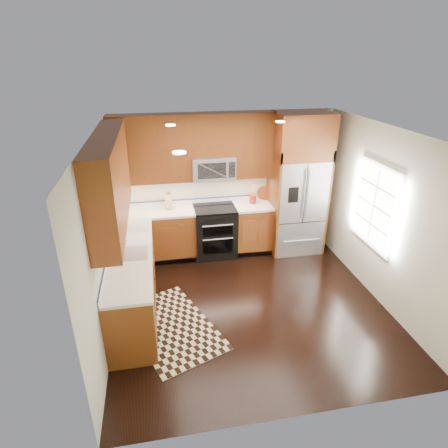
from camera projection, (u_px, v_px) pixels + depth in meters
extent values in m
plane|color=black|center=(249.00, 304.00, 5.75)|extent=(4.00, 4.00, 0.00)
cube|color=beige|center=(225.00, 183.00, 6.99)|extent=(4.00, 0.02, 2.60)
cube|color=beige|center=(103.00, 239.00, 4.87)|extent=(0.02, 4.00, 2.60)
cube|color=beige|center=(382.00, 217.00, 5.54)|extent=(0.02, 4.00, 2.60)
cube|color=white|center=(375.00, 206.00, 5.67)|extent=(0.04, 1.10, 1.30)
cube|color=white|center=(374.00, 206.00, 5.67)|extent=(0.02, 0.95, 1.15)
cube|color=brown|center=(157.00, 236.00, 6.86)|extent=(1.37, 0.60, 0.90)
cube|color=brown|center=(253.00, 228.00, 7.16)|extent=(0.72, 0.60, 0.90)
cube|color=brown|center=(133.00, 283.00, 5.45)|extent=(0.60, 2.40, 0.90)
cube|color=white|center=(197.00, 210.00, 6.79)|extent=(2.85, 0.62, 0.04)
cube|color=white|center=(130.00, 255.00, 5.26)|extent=(0.62, 2.40, 0.04)
cube|color=brown|center=(194.00, 159.00, 6.53)|extent=(2.85, 0.33, 0.75)
cube|color=brown|center=(112.00, 195.00, 4.86)|extent=(0.33, 2.40, 0.75)
cube|color=brown|center=(193.00, 125.00, 6.29)|extent=(2.85, 0.33, 0.40)
cube|color=brown|center=(106.00, 151.00, 4.62)|extent=(0.33, 2.40, 0.40)
cube|color=black|center=(215.00, 232.00, 7.01)|extent=(0.76, 0.64, 0.92)
cube|color=black|center=(215.00, 208.00, 6.81)|extent=(0.76, 0.60, 0.02)
cube|color=black|center=(218.00, 231.00, 6.66)|extent=(0.55, 0.01, 0.18)
cube|color=black|center=(218.00, 247.00, 6.79)|extent=(0.55, 0.01, 0.28)
cylinder|color=#B2B2B7|center=(218.00, 226.00, 6.59)|extent=(0.55, 0.02, 0.02)
cylinder|color=#B2B2B7|center=(218.00, 239.00, 6.70)|extent=(0.55, 0.02, 0.02)
cube|color=#B2B2B7|center=(213.00, 168.00, 6.62)|extent=(0.76, 0.40, 0.42)
cube|color=black|center=(212.00, 171.00, 6.44)|extent=(0.50, 0.01, 0.28)
cube|color=#B2B2B7|center=(296.00, 205.00, 7.05)|extent=(0.90, 0.74, 1.80)
cube|color=black|center=(305.00, 194.00, 6.57)|extent=(0.01, 0.01, 1.08)
cube|color=black|center=(293.00, 195.00, 6.53)|extent=(0.18, 0.01, 0.28)
cube|color=brown|center=(272.00, 202.00, 6.93)|extent=(0.04, 0.74, 2.00)
cube|color=brown|center=(320.00, 198.00, 7.08)|extent=(0.04, 0.74, 2.00)
cube|color=brown|center=(302.00, 136.00, 6.50)|extent=(0.98, 0.74, 0.80)
cube|color=#B2B2B7|center=(130.00, 253.00, 5.25)|extent=(0.50, 0.42, 0.02)
cylinder|color=#B2B2B7|center=(115.00, 239.00, 5.36)|extent=(0.02, 0.02, 0.28)
torus|color=#B2B2B7|center=(113.00, 233.00, 5.23)|extent=(0.18, 0.02, 0.18)
cube|color=black|center=(172.00, 326.00, 5.26)|extent=(1.55, 1.92, 0.01)
cube|color=tan|center=(169.00, 202.00, 6.75)|extent=(0.13, 0.17, 0.25)
cylinder|color=#A42714|center=(253.00, 199.00, 6.98)|extent=(0.14, 0.14, 0.17)
cylinder|color=brown|center=(264.00, 199.00, 7.21)|extent=(0.34, 0.34, 0.02)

